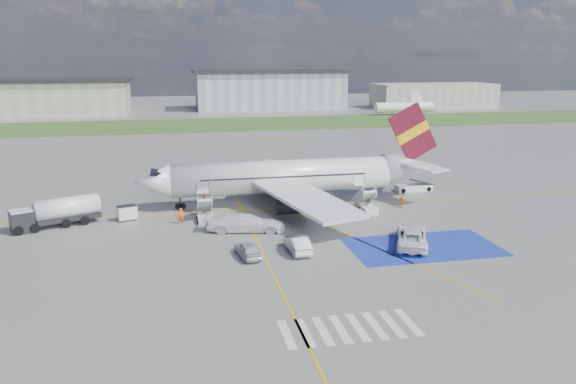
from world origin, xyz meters
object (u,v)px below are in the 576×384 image
van_white_b (246,220)px  van_white_a (412,233)px  fuel_tanker (57,215)px  gpu_cart (127,214)px  car_silver_b (298,244)px  airliner (294,176)px  belt_loader (414,188)px  car_silver_a (248,249)px

van_white_b → van_white_a: bearing=-104.4°
fuel_tanker → gpu_cart: size_ratio=3.92×
car_silver_b → van_white_b: (-3.83, 7.10, 0.42)m
van_white_a → van_white_b: van_white_b is taller
car_silver_b → van_white_b: 8.08m
fuel_tanker → van_white_a: (33.98, -13.02, -0.15)m
airliner → car_silver_b: airliner is taller
belt_loader → car_silver_a: size_ratio=1.29×
belt_loader → van_white_b: bearing=-154.3°
fuel_tanker → car_silver_a: 22.56m
airliner → gpu_cart: bearing=-170.4°
gpu_cart → belt_loader: bearing=-9.4°
airliner → van_white_b: size_ratio=6.13×
airliner → car_silver_b: size_ratio=8.01×
gpu_cart → van_white_a: 30.33m
van_white_a → van_white_b: 16.58m
van_white_b → airliner: bearing=-24.4°
fuel_tanker → van_white_a: fuel_tanker is taller
fuel_tanker → car_silver_b: size_ratio=1.95×
van_white_b → fuel_tanker: bearing=85.3°
gpu_cart → van_white_b: bearing=-47.6°
car_silver_b → airliner: bearing=-103.9°
belt_loader → car_silver_b: 28.42m
airliner → van_white_b: bearing=-126.3°
airliner → fuel_tanker: size_ratio=4.10×
car_silver_a → van_white_a: 15.69m
airliner → gpu_cart: (-19.29, -3.26, -2.64)m
airliner → fuel_tanker: bearing=-171.1°
gpu_cart → van_white_a: bearing=-46.4°
car_silver_a → airliner: bearing=-124.6°
fuel_tanker → belt_loader: size_ratio=1.69×
airliner → van_white_b: (-7.19, -9.80, -2.22)m
airliner → van_white_b: 12.35m
gpu_cart → van_white_a: (26.97, -13.86, 0.36)m
car_silver_a → van_white_a: size_ratio=0.69×
airliner → belt_loader: 17.45m
van_white_a → fuel_tanker: bearing=2.0°
belt_loader → van_white_a: bearing=-117.0°
van_white_a → belt_loader: bearing=-91.8°
airliner → fuel_tanker: airliner is taller
car_silver_a → van_white_b: (0.81, 7.49, 0.48)m
belt_loader → car_silver_a: belt_loader is taller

